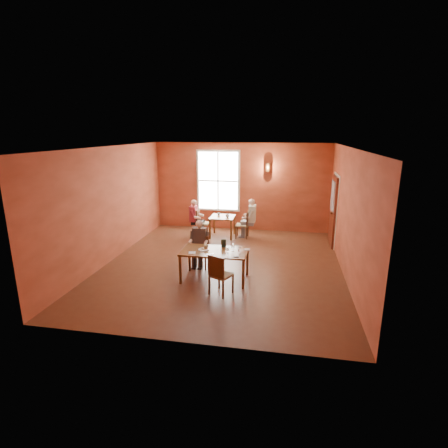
% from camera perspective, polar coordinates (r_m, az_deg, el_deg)
% --- Properties ---
extents(ground, '(6.00, 7.00, 0.01)m').
position_cam_1_polar(ground, '(9.15, -0.23, -6.69)').
color(ground, brown).
rests_on(ground, ground).
extents(wall_back, '(6.00, 0.04, 3.00)m').
position_cam_1_polar(wall_back, '(12.11, 2.82, 6.04)').
color(wall_back, brown).
rests_on(wall_back, ground).
extents(wall_front, '(6.00, 0.04, 3.00)m').
position_cam_1_polar(wall_front, '(5.44, -7.05, -5.35)').
color(wall_front, brown).
rests_on(wall_front, ground).
extents(wall_left, '(0.04, 7.00, 3.00)m').
position_cam_1_polar(wall_left, '(9.70, -17.96, 3.09)').
color(wall_left, brown).
rests_on(wall_left, ground).
extents(wall_right, '(0.04, 7.00, 3.00)m').
position_cam_1_polar(wall_right, '(8.68, 19.62, 1.61)').
color(wall_right, brown).
rests_on(wall_right, ground).
extents(ceiling, '(6.00, 7.00, 0.04)m').
position_cam_1_polar(ceiling, '(8.51, -0.25, 12.44)').
color(ceiling, white).
rests_on(ceiling, wall_back).
extents(window, '(1.36, 0.10, 1.96)m').
position_cam_1_polar(window, '(12.16, -0.97, 7.05)').
color(window, white).
rests_on(window, wall_back).
extents(door, '(0.12, 1.04, 2.10)m').
position_cam_1_polar(door, '(10.99, 17.31, 2.07)').
color(door, maroon).
rests_on(door, ground).
extents(wall_sconce, '(0.16, 0.16, 0.28)m').
position_cam_1_polar(wall_sconce, '(11.83, 7.18, 9.16)').
color(wall_sconce, brown).
rests_on(wall_sconce, wall_back).
extents(main_table, '(1.52, 0.85, 0.71)m').
position_cam_1_polar(main_table, '(8.17, -1.52, -6.72)').
color(main_table, brown).
rests_on(main_table, ground).
extents(chair_diner_main, '(0.35, 0.35, 0.79)m').
position_cam_1_polar(chair_diner_main, '(8.86, -3.84, -4.71)').
color(chair_diner_main, '#402312').
rests_on(chair_diner_main, ground).
extents(diner_main, '(0.46, 0.46, 1.15)m').
position_cam_1_polar(diner_main, '(8.77, -3.90, -3.70)').
color(diner_main, black).
rests_on(diner_main, ground).
extents(chair_empty, '(0.53, 0.53, 0.90)m').
position_cam_1_polar(chair_empty, '(7.45, -0.48, -8.18)').
color(chair_empty, '#592D11').
rests_on(chair_empty, ground).
extents(plate_food, '(0.27, 0.27, 0.03)m').
position_cam_1_polar(plate_food, '(8.10, -3.36, -4.14)').
color(plate_food, silver).
rests_on(plate_food, main_table).
extents(sandwich, '(0.09, 0.09, 0.09)m').
position_cam_1_polar(sandwich, '(8.15, -2.94, -3.81)').
color(sandwich, tan).
rests_on(sandwich, main_table).
extents(goblet_a, '(0.09, 0.09, 0.18)m').
position_cam_1_polar(goblet_a, '(8.01, 1.47, -3.80)').
color(goblet_a, white).
rests_on(goblet_a, main_table).
extents(goblet_b, '(0.09, 0.09, 0.18)m').
position_cam_1_polar(goblet_b, '(7.79, 2.57, -4.36)').
color(goblet_b, white).
rests_on(goblet_b, main_table).
extents(goblet_c, '(0.08, 0.08, 0.16)m').
position_cam_1_polar(goblet_c, '(7.83, 0.63, -4.31)').
color(goblet_c, silver).
rests_on(goblet_c, main_table).
extents(menu_stand, '(0.12, 0.07, 0.19)m').
position_cam_1_polar(menu_stand, '(8.27, -0.06, -3.15)').
color(menu_stand, black).
rests_on(menu_stand, main_table).
extents(knife, '(0.16, 0.11, 0.00)m').
position_cam_1_polar(knife, '(7.84, -2.32, -4.91)').
color(knife, '#B6B7CB').
rests_on(knife, main_table).
extents(napkin, '(0.19, 0.19, 0.01)m').
position_cam_1_polar(napkin, '(7.95, -5.24, -4.67)').
color(napkin, white).
rests_on(napkin, main_table).
extents(side_plate, '(0.19, 0.19, 0.01)m').
position_cam_1_polar(side_plate, '(8.13, 3.76, -4.17)').
color(side_plate, white).
rests_on(side_plate, main_table).
extents(sunglasses, '(0.12, 0.05, 0.01)m').
position_cam_1_polar(sunglasses, '(7.65, 2.00, -5.39)').
color(sunglasses, black).
rests_on(sunglasses, main_table).
extents(second_table, '(0.77, 0.77, 0.68)m').
position_cam_1_polar(second_table, '(11.45, -0.26, -0.41)').
color(second_table, brown).
rests_on(second_table, ground).
extents(chair_diner_white, '(0.39, 0.39, 0.88)m').
position_cam_1_polar(chair_diner_white, '(11.32, 2.98, -0.08)').
color(chair_diner_white, '#432510').
rests_on(chair_diner_white, ground).
extents(diner_white, '(0.49, 0.49, 1.23)m').
position_cam_1_polar(diner_white, '(11.27, 3.14, 0.79)').
color(diner_white, silver).
rests_on(diner_white, ground).
extents(chair_diner_maroon, '(0.39, 0.39, 0.88)m').
position_cam_1_polar(chair_diner_maroon, '(11.55, -3.43, 0.23)').
color(chair_diner_maroon, brown).
rests_on(chair_diner_maroon, ground).
extents(diner_maroon, '(0.47, 0.47, 1.18)m').
position_cam_1_polar(diner_maroon, '(11.52, -3.58, 0.94)').
color(diner_maroon, maroon).
rests_on(diner_maroon, ground).
extents(cup_a, '(0.15, 0.15, 0.09)m').
position_cam_1_polar(cup_a, '(11.26, 0.55, 1.35)').
color(cup_a, white).
rests_on(cup_a, second_table).
extents(cup_b, '(0.12, 0.12, 0.09)m').
position_cam_1_polar(cup_b, '(11.50, -0.84, 1.63)').
color(cup_b, silver).
rests_on(cup_b, second_table).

